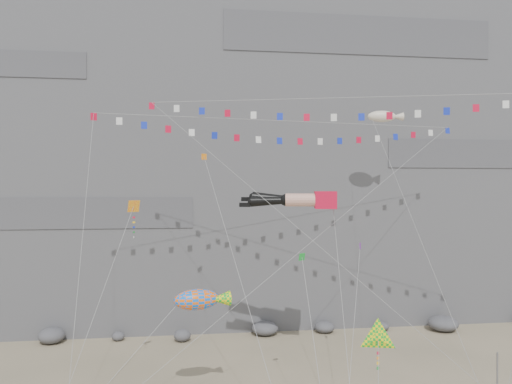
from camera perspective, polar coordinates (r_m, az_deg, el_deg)
The scene contains 13 objects.
cliff at distance 64.41m, azimuth -0.99°, elevation 9.95°, with size 80.00×28.00×50.00m, color slate.
talus_boulders at distance 50.58m, azimuth 1.04°, elevation -15.35°, with size 60.00×3.00×1.20m, color #5A5A5E, non-canonical shape.
anchor_pole_right at distance 37.59m, azimuth 25.86°, elevation -18.96°, with size 0.12×0.12×3.84m, color gray.
legs_kite at distance 38.20m, azimuth 4.89°, elevation -0.91°, with size 7.55×15.66×19.06m.
flag_banner_upper at distance 41.97m, azimuth 3.87°, elevation 8.06°, with size 30.70×15.21×28.00m.
flag_banner_lower at distance 38.69m, azimuth 10.45°, elevation 10.53°, with size 29.54×10.18×23.90m.
harlequin_kite at distance 35.05m, azimuth -13.83°, elevation -1.69°, with size 4.96×7.61×15.24m.
fish_windsock at distance 33.32m, azimuth -6.82°, elevation -12.13°, with size 10.50×6.82×12.38m.
delta_kite at distance 32.49m, azimuth 13.78°, elevation -15.95°, with size 3.20×5.55×7.53m.
blimp_windsock at distance 47.52m, azimuth 14.21°, elevation 8.30°, with size 3.85×14.45×25.01m.
small_kite_a at distance 38.99m, azimuth -5.77°, elevation 3.39°, with size 4.86×15.01×22.53m.
small_kite_b at distance 39.75m, azimuth 11.80°, elevation -6.34°, with size 5.49×11.88×15.70m.
small_kite_c at distance 32.82m, azimuth 5.32°, elevation -7.74°, with size 1.04×9.12×13.02m.
Camera 1 is at (-7.30, -31.11, 14.41)m, focal length 35.00 mm.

